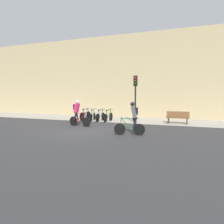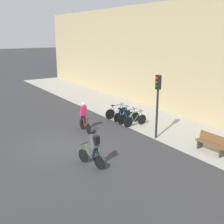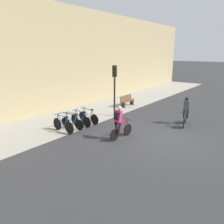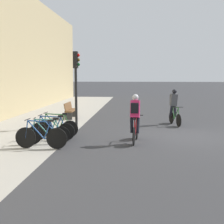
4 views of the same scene
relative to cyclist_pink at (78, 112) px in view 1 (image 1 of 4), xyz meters
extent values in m
plane|color=#333335|center=(1.42, -1.95, -0.95)|extent=(200.00, 200.00, 0.00)
cube|color=#A39E93|center=(1.42, 4.80, -0.94)|extent=(44.00, 4.50, 0.01)
cube|color=tan|center=(1.42, 7.35, 2.94)|extent=(44.00, 0.60, 7.76)
cylinder|color=black|center=(0.70, -0.07, -0.63)|extent=(0.64, 0.10, 0.64)
cylinder|color=black|center=(-0.34, 0.03, -0.63)|extent=(0.64, 0.10, 0.64)
cylinder|color=maroon|center=(0.34, -0.03, -0.35)|extent=(0.57, 0.10, 0.62)
cylinder|color=maroon|center=(-0.04, 0.00, -0.36)|extent=(0.27, 0.07, 0.58)
cylinder|color=maroon|center=(0.23, -0.02, -0.06)|extent=(0.77, 0.12, 0.07)
cylinder|color=maroon|center=(-0.14, 0.01, -0.64)|extent=(0.42, 0.07, 0.05)
cylinder|color=maroon|center=(-0.25, 0.03, -0.35)|extent=(0.22, 0.05, 0.56)
cylinder|color=maroon|center=(0.65, -0.07, -0.34)|extent=(0.12, 0.05, 0.59)
cylinder|color=black|center=(0.61, -0.06, -0.01)|extent=(0.07, 0.46, 0.03)
cube|color=black|center=(-0.16, 0.02, -0.04)|extent=(0.21, 0.10, 0.06)
cube|color=#E52866|center=(-0.06, 0.01, 0.29)|extent=(0.35, 0.35, 0.63)
sphere|color=silver|center=(0.02, 0.00, 0.70)|extent=(0.24, 0.24, 0.22)
cylinder|color=black|center=(-0.12, -0.10, -0.28)|extent=(0.28, 0.14, 0.56)
cylinder|color=black|center=(-0.10, 0.12, -0.28)|extent=(0.25, 0.13, 0.56)
cube|color=black|center=(-0.20, 0.02, 0.34)|extent=(0.17, 0.27, 0.36)
cylinder|color=black|center=(3.72, -2.03, -0.64)|extent=(0.60, 0.18, 0.61)
cylinder|color=black|center=(4.71, -1.79, -0.64)|extent=(0.60, 0.18, 0.61)
cylinder|color=#2D6B33|center=(4.06, -1.95, -0.36)|extent=(0.55, 0.17, 0.62)
cylinder|color=#2D6B33|center=(4.42, -1.86, -0.37)|extent=(0.26, 0.10, 0.58)
cylinder|color=#2D6B33|center=(4.17, -1.92, -0.08)|extent=(0.74, 0.21, 0.07)
cylinder|color=#2D6B33|center=(4.51, -1.84, -0.65)|extent=(0.40, 0.13, 0.05)
cylinder|color=#2D6B33|center=(4.62, -1.81, -0.37)|extent=(0.22, 0.08, 0.56)
cylinder|color=#2D6B33|center=(3.76, -2.02, -0.35)|extent=(0.12, 0.06, 0.59)
cylinder|color=black|center=(3.80, -2.01, -0.02)|extent=(0.13, 0.45, 0.03)
cube|color=black|center=(4.53, -1.83, -0.05)|extent=(0.21, 0.12, 0.06)
cube|color=#4C4C51|center=(4.43, -1.86, 0.28)|extent=(0.39, 0.39, 0.63)
sphere|color=black|center=(4.36, -1.87, 0.69)|extent=(0.27, 0.27, 0.22)
cylinder|color=black|center=(4.46, -1.74, -0.30)|extent=(0.29, 0.17, 0.56)
cylinder|color=black|center=(4.51, -1.95, -0.30)|extent=(0.26, 0.16, 0.56)
cube|color=black|center=(4.57, -1.82, 0.33)|extent=(0.20, 0.29, 0.36)
cylinder|color=black|center=(-1.06, 3.63, -0.59)|extent=(0.06, 0.71, 0.71)
cylinder|color=black|center=(-1.09, 2.57, -0.59)|extent=(0.06, 0.71, 0.71)
cylinder|color=#1E478C|center=(-1.07, 3.27, -0.31)|extent=(0.06, 0.58, 0.62)
cylinder|color=#1E478C|center=(-1.08, 2.88, -0.33)|extent=(0.05, 0.27, 0.58)
cylinder|color=#1E478C|center=(-1.07, 3.15, -0.03)|extent=(0.07, 0.79, 0.07)
cylinder|color=#1E478C|center=(-1.09, 2.78, -0.60)|extent=(0.05, 0.43, 0.05)
cylinder|color=#1E478C|center=(-1.09, 2.67, -0.32)|extent=(0.04, 0.22, 0.56)
cylinder|color=#1E478C|center=(-1.06, 3.59, -0.30)|extent=(0.04, 0.12, 0.59)
cylinder|color=black|center=(-1.06, 3.55, 0.03)|extent=(0.46, 0.04, 0.03)
cube|color=black|center=(-1.09, 2.76, 0.00)|extent=(0.09, 0.20, 0.06)
cylinder|color=black|center=(-0.49, 3.59, -0.64)|extent=(0.15, 0.61, 0.62)
cylinder|color=black|center=(-0.30, 2.61, -0.64)|extent=(0.15, 0.61, 0.62)
cylinder|color=teal|center=(-0.42, 3.26, -0.35)|extent=(0.14, 0.55, 0.62)
cylinder|color=teal|center=(-0.36, 2.89, -0.37)|extent=(0.09, 0.26, 0.58)
cylinder|color=teal|center=(-0.40, 3.15, -0.07)|extent=(0.18, 0.73, 0.07)
cylinder|color=teal|center=(-0.34, 2.81, -0.64)|extent=(0.11, 0.40, 0.05)
cylinder|color=teal|center=(-0.32, 2.70, -0.36)|extent=(0.07, 0.21, 0.56)
cylinder|color=teal|center=(-0.48, 3.55, -0.35)|extent=(0.06, 0.12, 0.58)
cylinder|color=black|center=(-0.47, 3.51, -0.02)|extent=(0.46, 0.11, 0.03)
cube|color=black|center=(-0.34, 2.79, -0.05)|extent=(0.12, 0.21, 0.06)
cylinder|color=black|center=(0.29, 3.63, -0.62)|extent=(0.04, 0.65, 0.65)
cylinder|color=black|center=(0.28, 2.57, -0.62)|extent=(0.04, 0.65, 0.65)
cylinder|color=#1E478C|center=(0.29, 3.27, -0.34)|extent=(0.05, 0.58, 0.62)
cylinder|color=#1E478C|center=(0.28, 2.88, -0.35)|extent=(0.04, 0.27, 0.58)
cylinder|color=#1E478C|center=(0.29, 3.15, -0.05)|extent=(0.05, 0.79, 0.07)
cylinder|color=#1E478C|center=(0.28, 2.78, -0.63)|extent=(0.04, 0.43, 0.05)
cylinder|color=#1E478C|center=(0.28, 2.67, -0.34)|extent=(0.04, 0.22, 0.56)
cylinder|color=#1E478C|center=(0.29, 3.59, -0.33)|extent=(0.04, 0.12, 0.59)
cylinder|color=black|center=(0.29, 3.55, 0.00)|extent=(0.46, 0.03, 0.03)
cube|color=black|center=(0.28, 2.76, -0.03)|extent=(0.08, 0.20, 0.06)
cylinder|color=black|center=(0.98, 3.63, -0.62)|extent=(0.06, 0.66, 0.65)
cylinder|color=black|center=(0.95, 2.57, -0.62)|extent=(0.06, 0.66, 0.65)
cylinder|color=#2D6B33|center=(0.97, 3.27, -0.34)|extent=(0.06, 0.58, 0.62)
cylinder|color=#2D6B33|center=(0.96, 2.88, -0.35)|extent=(0.05, 0.27, 0.58)
cylinder|color=#2D6B33|center=(0.97, 3.15, -0.05)|extent=(0.07, 0.79, 0.07)
cylinder|color=#2D6B33|center=(0.96, 2.78, -0.63)|extent=(0.05, 0.43, 0.05)
cylinder|color=#2D6B33|center=(0.95, 2.67, -0.34)|extent=(0.04, 0.22, 0.56)
cylinder|color=#2D6B33|center=(0.98, 3.59, -0.33)|extent=(0.04, 0.12, 0.59)
cylinder|color=black|center=(0.98, 3.55, 0.00)|extent=(0.46, 0.04, 0.03)
cube|color=black|center=(0.96, 2.76, -0.03)|extent=(0.09, 0.20, 0.06)
cylinder|color=black|center=(3.25, 2.76, 0.80)|extent=(0.12, 0.12, 3.50)
cube|color=black|center=(3.25, 2.76, 2.18)|extent=(0.26, 0.20, 0.76)
sphere|color=red|center=(3.25, 2.64, 2.38)|extent=(0.15, 0.15, 0.15)
sphere|color=#4C380A|center=(3.25, 2.64, 2.18)|extent=(0.15, 0.15, 0.15)
sphere|color=#0C4719|center=(3.25, 2.64, 1.97)|extent=(0.15, 0.15, 0.15)
cube|color=brown|center=(6.20, 3.64, -0.50)|extent=(1.61, 0.40, 0.08)
cube|color=brown|center=(6.20, 3.82, -0.26)|extent=(1.61, 0.12, 0.40)
cube|color=#2D2D2D|center=(5.56, 3.64, -0.72)|extent=(0.08, 0.36, 0.45)
cube|color=#2D2D2D|center=(6.85, 3.64, -0.72)|extent=(0.08, 0.36, 0.45)
camera|label=1|loc=(7.47, -12.78, 1.18)|focal=35.00mm
camera|label=2|loc=(14.07, -7.38, 4.65)|focal=45.00mm
camera|label=3|loc=(-8.57, -6.18, 3.42)|focal=35.00mm
camera|label=4|loc=(-11.00, -0.06, 1.49)|focal=50.00mm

